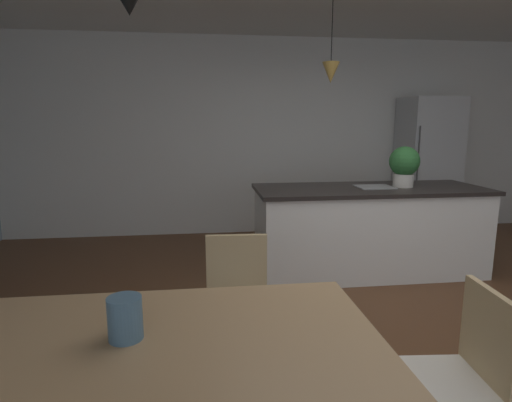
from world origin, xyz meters
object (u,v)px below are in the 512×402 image
at_px(refrigerator, 427,167).
at_px(kitchen_island, 368,229).
at_px(chair_kitchen_end, 454,379).
at_px(potted_plant_on_island, 404,164).
at_px(vase_on_dining_table, 125,318).
at_px(dining_table, 151,357).
at_px(chair_far_right, 237,304).

bearing_deg(refrigerator, kitchen_island, -134.52).
height_order(chair_kitchen_end, potted_plant_on_island, potted_plant_on_island).
bearing_deg(vase_on_dining_table, dining_table, -20.02).
height_order(dining_table, potted_plant_on_island, potted_plant_on_island).
bearing_deg(chair_far_right, kitchen_island, 48.09).
height_order(dining_table, chair_kitchen_end, chair_kitchen_end).
bearing_deg(dining_table, kitchen_island, 53.14).
xyz_separation_m(dining_table, kitchen_island, (1.91, 2.55, -0.21)).
height_order(chair_far_right, potted_plant_on_island, potted_plant_on_island).
relative_size(refrigerator, potted_plant_on_island, 4.55).
height_order(dining_table, chair_far_right, chair_far_right).
xyz_separation_m(chair_far_right, kitchen_island, (1.51, 1.68, -0.01)).
bearing_deg(chair_kitchen_end, refrigerator, 62.59).
relative_size(dining_table, potted_plant_on_island, 4.27).
distance_m(kitchen_island, potted_plant_on_island, 0.76).
bearing_deg(chair_far_right, vase_on_dining_table, -120.75).
bearing_deg(dining_table, potted_plant_on_island, 48.41).
bearing_deg(chair_kitchen_end, kitchen_island, 75.64).
height_order(dining_table, kitchen_island, kitchen_island).
height_order(kitchen_island, vase_on_dining_table, kitchen_island).
xyz_separation_m(kitchen_island, refrigerator, (1.42, 1.44, 0.49)).
height_order(chair_kitchen_end, vase_on_dining_table, vase_on_dining_table).
distance_m(chair_far_right, vase_on_dining_table, 1.03).
relative_size(potted_plant_on_island, vase_on_dining_table, 2.48).
bearing_deg(dining_table, refrigerator, 50.17).
relative_size(chair_kitchen_end, kitchen_island, 0.37).
height_order(chair_far_right, chair_kitchen_end, same).
relative_size(dining_table, chair_far_right, 2.04).
relative_size(dining_table, vase_on_dining_table, 10.58).
distance_m(potted_plant_on_island, vase_on_dining_table, 3.46).
height_order(chair_far_right, vase_on_dining_table, vase_on_dining_table).
bearing_deg(kitchen_island, dining_table, -126.86).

